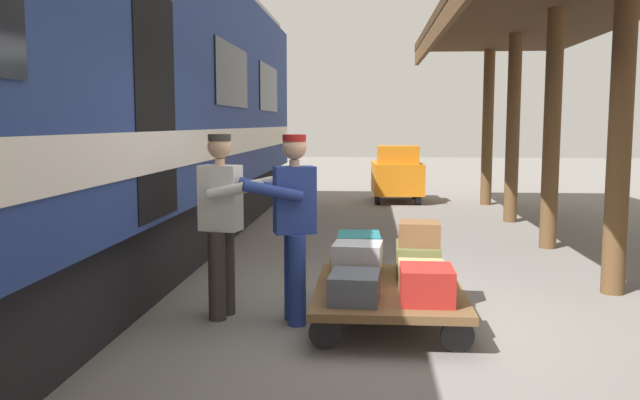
% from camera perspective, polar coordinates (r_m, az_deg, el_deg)
% --- Properties ---
extents(ground_plane, '(60.00, 60.00, 0.00)m').
position_cam_1_polar(ground_plane, '(6.13, 7.81, -10.57)').
color(ground_plane, slate).
extents(luggage_cart, '(1.32, 1.89, 0.34)m').
position_cam_1_polar(luggage_cart, '(6.12, 5.88, -7.77)').
color(luggage_cart, brown).
rests_on(luggage_cart, ground_plane).
extents(suitcase_tan_vintage, '(0.42, 0.45, 0.22)m').
position_cam_1_polar(suitcase_tan_vintage, '(6.10, 8.68, -6.32)').
color(suitcase_tan_vintage, tan).
rests_on(suitcase_tan_vintage, luggage_cart).
extents(suitcase_yellow_case, '(0.51, 0.60, 0.21)m').
position_cam_1_polar(suitcase_yellow_case, '(6.59, 3.19, -5.33)').
color(suitcase_yellow_case, gold).
rests_on(suitcase_yellow_case, luggage_cart).
extents(suitcase_orange_carryall, '(0.38, 0.56, 0.18)m').
position_cam_1_polar(suitcase_orange_carryall, '(6.08, 3.09, -6.51)').
color(suitcase_orange_carryall, '#CC6B23').
rests_on(suitcase_orange_carryall, luggage_cart).
extents(suitcase_red_plastic, '(0.43, 0.49, 0.29)m').
position_cam_1_polar(suitcase_red_plastic, '(5.58, 9.10, -7.16)').
color(suitcase_red_plastic, '#AD231E').
rests_on(suitcase_red_plastic, luggage_cart).
extents(suitcase_olive_duffel, '(0.44, 0.65, 0.29)m').
position_cam_1_polar(suitcase_olive_duffel, '(6.60, 8.34, -5.03)').
color(suitcase_olive_duffel, brown).
rests_on(suitcase_olive_duffel, luggage_cart).
extents(suitcase_slate_roller, '(0.44, 0.55, 0.23)m').
position_cam_1_polar(suitcase_slate_roller, '(5.57, 2.98, -7.42)').
color(suitcase_slate_roller, '#4C515B').
rests_on(suitcase_slate_roller, luggage_cart).
extents(suitcase_gray_aluminum, '(0.46, 0.46, 0.21)m').
position_cam_1_polar(suitcase_gray_aluminum, '(6.06, 3.24, -4.68)').
color(suitcase_gray_aluminum, '#9EA0A5').
rests_on(suitcase_gray_aluminum, suitcase_orange_carryall).
extents(suitcase_teal_softside, '(0.42, 0.52, 0.18)m').
position_cam_1_polar(suitcase_teal_softside, '(6.52, 3.34, -3.69)').
color(suitcase_teal_softside, '#1E666B').
rests_on(suitcase_teal_softside, suitcase_yellow_case).
extents(suitcase_brown_leather, '(0.42, 0.42, 0.23)m').
position_cam_1_polar(suitcase_brown_leather, '(6.52, 8.52, -2.85)').
color(suitcase_brown_leather, brown).
rests_on(suitcase_brown_leather, suitcase_olive_duffel).
extents(porter_in_overalls, '(0.73, 0.56, 1.70)m').
position_cam_1_polar(porter_in_overalls, '(5.97, -2.37, -1.86)').
color(porter_in_overalls, navy).
rests_on(porter_in_overalls, ground_plane).
extents(porter_by_door, '(0.72, 0.53, 1.70)m').
position_cam_1_polar(porter_by_door, '(6.19, -8.31, -1.62)').
color(porter_by_door, '#332D28').
rests_on(porter_by_door, ground_plane).
extents(baggage_tug, '(1.18, 1.75, 1.30)m').
position_cam_1_polar(baggage_tug, '(15.42, 6.60, 2.16)').
color(baggage_tug, orange).
rests_on(baggage_tug, ground_plane).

